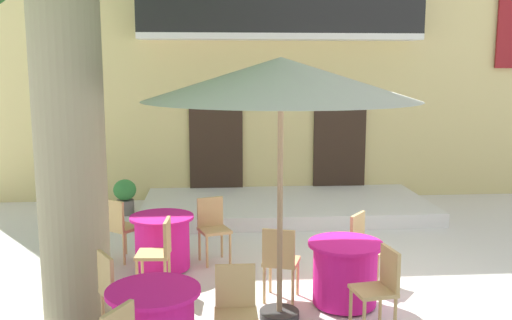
% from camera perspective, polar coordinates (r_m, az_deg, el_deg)
% --- Properties ---
extents(ground_plane, '(120.00, 120.00, 0.00)m').
position_cam_1_polar(ground_plane, '(7.63, 11.41, -12.06)').
color(ground_plane, silver).
extents(building_facade, '(13.00, 5.09, 7.50)m').
position_cam_1_polar(building_facade, '(13.92, 1.32, 13.36)').
color(building_facade, '#DBC67F').
rests_on(building_facade, ground).
extents(entrance_step_platform, '(5.36, 2.56, 0.25)m').
position_cam_1_polar(entrance_step_platform, '(10.96, 2.95, -4.62)').
color(entrance_step_platform, silver).
rests_on(entrance_step_platform, ground).
extents(cafe_table_near_tree, '(0.86, 0.86, 0.76)m').
position_cam_1_polar(cafe_table_near_tree, '(7.97, -9.30, -8.06)').
color(cafe_table_near_tree, '#DB1984').
rests_on(cafe_table_near_tree, ground).
extents(cafe_chair_near_tree_0, '(0.43, 0.43, 0.91)m').
position_cam_1_polar(cafe_chair_near_tree_0, '(7.22, -9.63, -8.79)').
color(cafe_chair_near_tree_0, tan).
rests_on(cafe_chair_near_tree_0, ground).
extents(cafe_chair_near_tree_1, '(0.51, 0.51, 0.91)m').
position_cam_1_polar(cafe_chair_near_tree_1, '(8.21, -4.34, -6.47)').
color(cafe_chair_near_tree_1, tan).
rests_on(cafe_chair_near_tree_1, ground).
extents(cafe_chair_near_tree_2, '(0.56, 0.56, 0.91)m').
position_cam_1_polar(cafe_chair_near_tree_2, '(8.41, -13.39, -6.31)').
color(cafe_chair_near_tree_2, tan).
rests_on(cafe_chair_near_tree_2, ground).
extents(cafe_table_middle, '(0.86, 0.86, 0.76)m').
position_cam_1_polar(cafe_table_middle, '(6.83, 8.84, -11.05)').
color(cafe_table_middle, '#DB1984').
rests_on(cafe_table_middle, ground).
extents(cafe_chair_middle_0, '(0.46, 0.46, 0.91)m').
position_cam_1_polar(cafe_chair_middle_0, '(6.17, 12.26, -12.04)').
color(cafe_chair_middle_0, tan).
rests_on(cafe_chair_middle_0, ground).
extents(cafe_chair_middle_1, '(0.56, 0.56, 0.91)m').
position_cam_1_polar(cafe_chair_middle_1, '(7.46, 10.77, -8.21)').
color(cafe_chair_middle_1, tan).
rests_on(cafe_chair_middle_1, ground).
extents(cafe_chair_middle_2, '(0.50, 0.50, 0.91)m').
position_cam_1_polar(cafe_chair_middle_2, '(6.80, 2.42, -9.79)').
color(cafe_chair_middle_2, tan).
rests_on(cafe_chair_middle_2, ground).
extents(cafe_chair_front_0, '(0.54, 0.54, 0.91)m').
position_cam_1_polar(cafe_chair_front_0, '(6.10, -13.72, -12.34)').
color(cafe_chair_front_0, tan).
rests_on(cafe_chair_front_0, ground).
extents(cafe_chair_front_2, '(0.40, 0.40, 0.91)m').
position_cam_1_polar(cafe_chair_front_2, '(5.52, -2.03, -14.44)').
color(cafe_chair_front_2, tan).
rests_on(cafe_chair_front_2, ground).
extents(cafe_umbrella, '(2.90, 2.90, 2.85)m').
position_cam_1_polar(cafe_umbrella, '(5.99, 2.49, 7.94)').
color(cafe_umbrella, '#997A56').
rests_on(cafe_umbrella, ground).
extents(ground_planter_left, '(0.42, 0.42, 0.67)m').
position_cam_1_polar(ground_planter_left, '(11.05, -12.92, -3.41)').
color(ground_planter_left, slate).
rests_on(ground_planter_left, ground).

